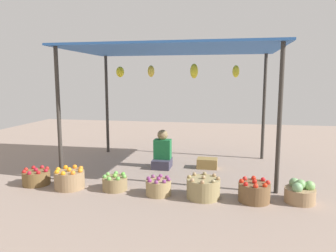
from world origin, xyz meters
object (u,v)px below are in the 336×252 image
at_px(basket_potatoes, 203,188).
at_px(basket_cabbages, 300,193).
at_px(vendor_person, 162,153).
at_px(basket_purple_onions, 158,187).
at_px(basket_red_apples, 36,177).
at_px(basket_red_tomatoes, 254,192).
at_px(wooden_crate_near_vendor, 207,163).
at_px(basket_green_apples, 115,183).
at_px(basket_oranges, 70,179).

distance_m(basket_potatoes, basket_cabbages, 1.41).
xyz_separation_m(vendor_person, basket_purple_onions, (0.26, -1.56, -0.17)).
height_order(basket_red_apples, basket_red_tomatoes, basket_red_tomatoes).
relative_size(basket_red_apples, wooden_crate_near_vendor, 1.13).
relative_size(basket_purple_onions, basket_red_tomatoes, 0.86).
height_order(basket_green_apples, basket_purple_onions, basket_purple_onions).
distance_m(basket_purple_onions, basket_red_tomatoes, 1.45).
relative_size(vendor_person, basket_potatoes, 1.53).
height_order(vendor_person, basket_oranges, vendor_person).
distance_m(vendor_person, basket_potatoes, 1.83).
distance_m(basket_green_apples, basket_red_tomatoes, 2.20).
xyz_separation_m(basket_potatoes, basket_cabbages, (1.41, 0.08, -0.01)).
distance_m(basket_red_apples, basket_green_apples, 1.42).
bearing_deg(basket_red_tomatoes, basket_cabbages, 7.25).
xyz_separation_m(vendor_person, basket_potatoes, (0.96, -1.56, -0.14)).
height_order(basket_green_apples, wooden_crate_near_vendor, basket_green_apples).
relative_size(basket_green_apples, basket_potatoes, 0.80).
relative_size(vendor_person, basket_green_apples, 1.92).
bearing_deg(basket_red_tomatoes, basket_green_apples, 177.49).
xyz_separation_m(basket_red_apples, basket_purple_onions, (2.17, -0.10, 0.00)).
bearing_deg(basket_potatoes, basket_cabbages, 3.36).
distance_m(basket_oranges, basket_cabbages, 3.62).
xyz_separation_m(vendor_person, basket_red_tomatoes, (1.71, -1.56, -0.15)).
distance_m(vendor_person, basket_red_tomatoes, 2.32).
height_order(vendor_person, basket_purple_onions, vendor_person).
xyz_separation_m(basket_red_apples, basket_green_apples, (1.42, -0.00, -0.01)).
xyz_separation_m(basket_purple_onions, basket_red_tomatoes, (1.45, -0.00, 0.02)).
bearing_deg(basket_potatoes, basket_red_tomatoes, -0.07).
relative_size(vendor_person, basket_red_tomatoes, 1.69).
xyz_separation_m(basket_purple_onions, basket_cabbages, (2.10, 0.08, 0.02)).
relative_size(basket_red_apples, basket_green_apples, 1.12).
relative_size(basket_cabbages, wooden_crate_near_vendor, 1.08).
relative_size(basket_green_apples, basket_cabbages, 0.93).
relative_size(basket_red_apples, basket_oranges, 0.93).
bearing_deg(basket_purple_onions, vendor_person, 99.52).
relative_size(vendor_person, basket_oranges, 1.59).
height_order(vendor_person, basket_cabbages, vendor_person).
distance_m(basket_red_apples, basket_red_tomatoes, 3.62).
xyz_separation_m(basket_red_apples, basket_oranges, (0.65, -0.07, 0.03)).
height_order(basket_potatoes, wooden_crate_near_vendor, basket_potatoes).
relative_size(basket_purple_onions, basket_potatoes, 0.78).
relative_size(basket_purple_onions, wooden_crate_near_vendor, 0.98).
height_order(basket_purple_onions, basket_red_tomatoes, basket_red_tomatoes).
bearing_deg(basket_purple_onions, basket_red_apples, 177.39).
height_order(vendor_person, basket_red_tomatoes, vendor_person).
distance_m(basket_red_tomatoes, wooden_crate_near_vendor, 1.86).
height_order(basket_red_apples, basket_cabbages, basket_cabbages).
bearing_deg(basket_oranges, vendor_person, 50.58).
bearing_deg(basket_purple_onions, basket_red_tomatoes, -0.05).
bearing_deg(basket_purple_onions, basket_cabbages, 2.24).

